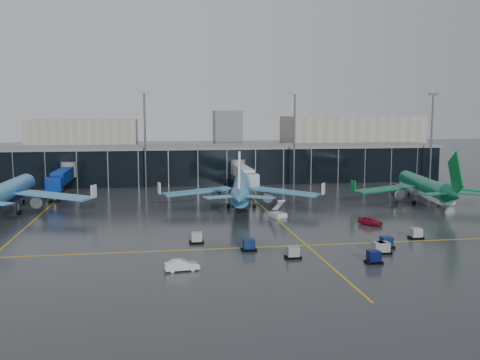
{
  "coord_description": "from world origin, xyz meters",
  "views": [
    {
      "loc": [
        -12.2,
        -91.31,
        19.76
      ],
      "look_at": [
        5.0,
        18.0,
        6.0
      ],
      "focal_mm": 40.0,
      "sensor_mm": 36.0,
      "label": 1
    }
  ],
  "objects": [
    {
      "name": "terminal_pier",
      "position": [
        0.0,
        62.0,
        5.42
      ],
      "size": [
        142.0,
        17.0,
        10.7
      ],
      "color": "black",
      "rests_on": "ground"
    },
    {
      "name": "taxi_lines",
      "position": [
        10.0,
        10.61,
        0.01
      ],
      "size": [
        220.0,
        120.0,
        0.02
      ],
      "color": "gold",
      "rests_on": "ground"
    },
    {
      "name": "jet_bridges",
      "position": [
        -35.0,
        42.99,
        4.55
      ],
      "size": [
        94.0,
        27.5,
        7.2
      ],
      "color": "#595B60",
      "rests_on": "ground"
    },
    {
      "name": "ground",
      "position": [
        0.0,
        0.0,
        0.0
      ],
      "size": [
        600.0,
        600.0,
        0.0
      ],
      "primitive_type": "plane",
      "color": "#282B2D",
      "rests_on": "ground"
    },
    {
      "name": "distant_hangars",
      "position": [
        49.94,
        270.08,
        8.79
      ],
      "size": [
        260.0,
        71.0,
        22.0
      ],
      "color": "#B2AD99",
      "rests_on": "ground"
    },
    {
      "name": "service_van_white",
      "position": [
        -9.24,
        -25.22,
        0.73
      ],
      "size": [
        4.58,
        2.07,
        1.46
      ],
      "primitive_type": "imported",
      "rotation": [
        0.0,
        0.0,
        1.69
      ],
      "color": "silver",
      "rests_on": "ground"
    },
    {
      "name": "airliner_klm_near",
      "position": [
        5.69,
        20.38,
        6.15
      ],
      "size": [
        41.67,
        45.61,
        12.3
      ],
      "primitive_type": null,
      "rotation": [
        0.0,
        0.0,
        -0.18
      ],
      "color": "#3988BD",
      "rests_on": "ground"
    },
    {
      "name": "service_van_red",
      "position": [
        25.36,
        -2.44,
        0.75
      ],
      "size": [
        4.05,
        4.57,
        1.5
      ],
      "primitive_type": "imported",
      "rotation": [
        0.0,
        0.0,
        0.64
      ],
      "color": "maroon",
      "rests_on": "ground"
    },
    {
      "name": "mobile_airstair",
      "position": [
        10.74,
        7.6,
        0.77
      ],
      "size": [
        3.18,
        3.77,
        3.45
      ],
      "rotation": [
        0.0,
        0.0,
        0.36
      ],
      "color": "white",
      "rests_on": "ground"
    },
    {
      "name": "baggage_carts",
      "position": [
        13.04,
        -18.83,
        0.76
      ],
      "size": [
        36.9,
        16.26,
        1.7
      ],
      "color": "black",
      "rests_on": "ground"
    },
    {
      "name": "flood_masts",
      "position": [
        5.0,
        50.0,
        13.81
      ],
      "size": [
        203.0,
        0.5,
        25.5
      ],
      "color": "#595B60",
      "rests_on": "ground"
    },
    {
      "name": "airliner_aer_lingus",
      "position": [
        46.34,
        17.98,
        6.09
      ],
      "size": [
        41.42,
        45.29,
        12.18
      ],
      "primitive_type": null,
      "rotation": [
        0.0,
        0.0,
        -0.18
      ],
      "color": "#0B6343",
      "rests_on": "ground"
    },
    {
      "name": "airliner_arkefly",
      "position": [
        -41.99,
        19.69,
        6.56
      ],
      "size": [
        38.72,
        43.77,
        13.12
      ],
      "primitive_type": null,
      "rotation": [
        0.0,
        0.0,
        -0.03
      ],
      "color": "#4294D9",
      "rests_on": "ground"
    }
  ]
}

